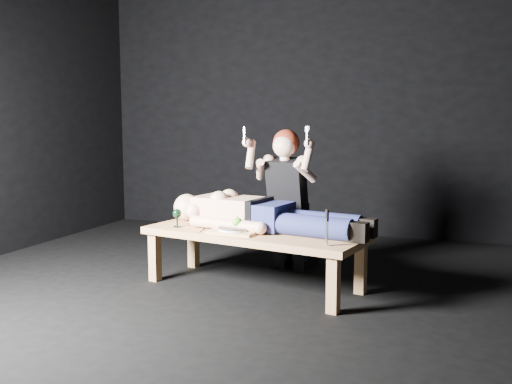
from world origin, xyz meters
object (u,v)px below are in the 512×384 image
at_px(kneeling_woman, 290,198).
at_px(carving_knife, 327,228).
at_px(table, 254,259).
at_px(lying_man, 267,211).
at_px(serving_tray, 234,231).
at_px(goblet, 177,218).

relative_size(kneeling_woman, carving_knife, 5.01).
distance_m(table, lying_man, 0.39).
height_order(serving_tray, carving_knife, carving_knife).
xyz_separation_m(kneeling_woman, goblet, (-0.75, -0.67, -0.11)).
height_order(serving_tray, goblet, goblet).
bearing_deg(table, carving_knife, -16.23).
height_order(table, serving_tray, serving_tray).
bearing_deg(goblet, kneeling_woman, 41.61).
bearing_deg(table, goblet, -163.53).
bearing_deg(lying_man, carving_knife, -25.26).
relative_size(table, lying_man, 0.91).
relative_size(lying_man, kneeling_woman, 1.51).
height_order(lying_man, goblet, lying_man).
relative_size(table, kneeling_woman, 1.38).
bearing_deg(serving_tray, lying_man, 48.72).
height_order(lying_man, kneeling_woman, kneeling_woman).
relative_size(serving_tray, goblet, 2.48).
bearing_deg(carving_knife, table, 163.77).
xyz_separation_m(serving_tray, goblet, (-0.52, 0.07, 0.06)).
height_order(lying_man, carving_knife, lying_man).
bearing_deg(serving_tray, table, 48.58).
distance_m(kneeling_woman, goblet, 1.01).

